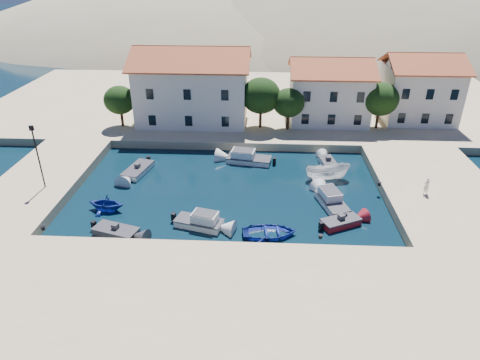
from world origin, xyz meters
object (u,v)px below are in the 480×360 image
object	(u,v)px
cabin_cruiser_east	(332,202)
building_right	(420,86)
building_left	(193,84)
building_mid	(329,89)
lamppost	(37,151)
rowboat_south	(270,235)
boat_east	(327,179)
cabin_cruiser_south	(199,221)
pedestrian	(426,186)

from	to	relation	value
cabin_cruiser_east	building_right	bearing A→B (deg)	-47.83
building_left	building_mid	world-z (taller)	building_left
building_right	lamppost	world-z (taller)	building_right
building_right	rowboat_south	size ratio (longest dim) A/B	2.08
boat_east	rowboat_south	bearing A→B (deg)	140.72
building_left	building_mid	bearing A→B (deg)	3.18
building_left	lamppost	bearing A→B (deg)	-119.90
building_left	building_mid	xyz separation A→B (m)	(18.00, 1.00, -0.71)
building_mid	cabin_cruiser_east	world-z (taller)	building_mid
building_right	cabin_cruiser_south	xyz separation A→B (m)	(-26.00, -26.48, -5.00)
building_right	pedestrian	world-z (taller)	building_right
building_right	lamppost	distance (m)	46.98
rowboat_south	building_mid	bearing A→B (deg)	-23.24
building_mid	rowboat_south	world-z (taller)	building_mid
cabin_cruiser_east	rowboat_south	bearing A→B (deg)	115.27
building_mid	cabin_cruiser_south	xyz separation A→B (m)	(-14.00, -25.48, -4.75)
cabin_cruiser_south	rowboat_south	size ratio (longest dim) A/B	0.97
cabin_cruiser_south	pedestrian	bearing A→B (deg)	29.04
building_left	building_right	size ratio (longest dim) A/B	1.56
lamppost	building_right	bearing A→B (deg)	27.93
building_left	lamppost	world-z (taller)	building_left
building_mid	lamppost	world-z (taller)	building_mid
cabin_cruiser_south	building_right	bearing A→B (deg)	60.83
cabin_cruiser_south	cabin_cruiser_east	world-z (taller)	same
building_mid	cabin_cruiser_south	world-z (taller)	building_mid
lamppost	boat_east	xyz separation A→B (m)	(27.65, 4.96, -4.75)
pedestrian	cabin_cruiser_south	bearing A→B (deg)	-2.17
cabin_cruiser_south	pedestrian	xyz separation A→B (m)	(20.57, 5.03, 1.35)
cabin_cruiser_east	pedestrian	bearing A→B (deg)	-98.82
building_left	rowboat_south	xyz separation A→B (m)	(10.06, -25.58, -5.94)
building_mid	cabin_cruiser_south	distance (m)	29.46
building_left	cabin_cruiser_east	size ratio (longest dim) A/B	3.02
cabin_cruiser_east	pedestrian	size ratio (longest dim) A/B	2.94
boat_east	pedestrian	size ratio (longest dim) A/B	2.84
rowboat_south	boat_east	xyz separation A→B (m)	(6.09, 10.54, 0.00)
pedestrian	rowboat_south	bearing A→B (deg)	6.98
lamppost	pedestrian	xyz separation A→B (m)	(36.07, 0.54, -2.92)
building_right	building_mid	bearing A→B (deg)	-175.24
rowboat_south	cabin_cruiser_south	bearing A→B (deg)	73.16
building_mid	boat_east	bearing A→B (deg)	-96.59
building_left	cabin_cruiser_south	bearing A→B (deg)	-80.72
lamppost	pedestrian	size ratio (longest dim) A/B	3.75
building_left	cabin_cruiser_south	size ratio (longest dim) A/B	3.32
rowboat_south	boat_east	world-z (taller)	boat_east
building_mid	rowboat_south	xyz separation A→B (m)	(-7.94, -26.58, -5.22)
building_right	boat_east	distance (m)	22.63
rowboat_south	pedestrian	xyz separation A→B (m)	(14.51, 6.12, 1.83)
lamppost	boat_east	bearing A→B (deg)	10.18
building_right	lamppost	xyz separation A→B (m)	(-41.50, -22.00, -0.72)
building_right	rowboat_south	distance (m)	34.47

